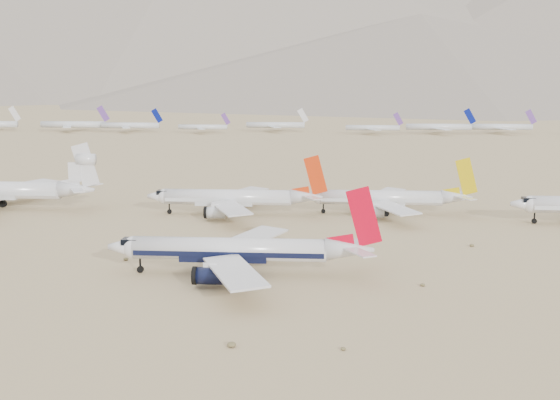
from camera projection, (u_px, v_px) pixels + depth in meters
name	position (u px, v px, depth m)	size (l,w,h in m)	color
ground	(278.00, 286.00, 118.23)	(7000.00, 7000.00, 0.00)	#8E7752
main_airliner	(241.00, 250.00, 124.09)	(46.14, 45.06, 16.28)	silver
row2_gold_tail	(388.00, 198.00, 179.67)	(41.85, 40.93, 14.90)	silver
row2_orange_tail	(235.00, 198.00, 178.90)	(43.71, 42.76, 15.59)	silver
row2_white_trijet	(1.00, 190.00, 186.16)	(51.21, 50.05, 18.15)	silver
distant_storage_row	(338.00, 126.00, 444.52)	(554.32, 58.24, 14.78)	silver
mountain_range	(360.00, 13.00, 1699.26)	(7354.00, 3024.00, 470.00)	slate
desert_scrub	(225.00, 357.00, 87.31)	(261.14, 130.31, 0.67)	brown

